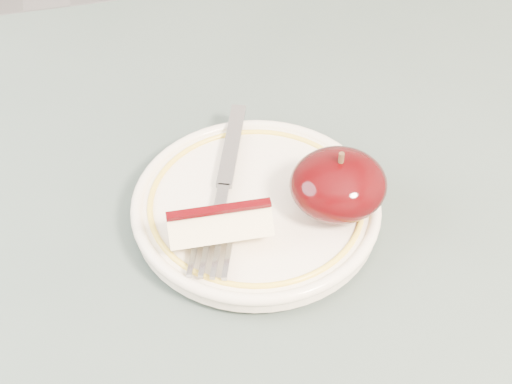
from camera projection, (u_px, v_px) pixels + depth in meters
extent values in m
cylinder|color=brown|center=(449.00, 213.00, 1.08)|extent=(0.05, 0.05, 0.71)
cube|color=#404F49|center=(258.00, 367.00, 0.47)|extent=(0.90, 0.90, 0.04)
cylinder|color=#F1E4CA|center=(256.00, 215.00, 0.53)|extent=(0.10, 0.10, 0.01)
cylinder|color=#F1E4CA|center=(256.00, 207.00, 0.53)|extent=(0.18, 0.18, 0.01)
torus|color=#F1E4CA|center=(256.00, 202.00, 0.52)|extent=(0.18, 0.18, 0.01)
torus|color=yellow|center=(256.00, 201.00, 0.52)|extent=(0.16, 0.16, 0.00)
ellipsoid|color=black|center=(338.00, 184.00, 0.51)|extent=(0.07, 0.07, 0.04)
cylinder|color=#472D19|center=(341.00, 159.00, 0.49)|extent=(0.00, 0.00, 0.01)
cube|color=beige|center=(220.00, 226.00, 0.49)|extent=(0.07, 0.03, 0.03)
cube|color=#360104|center=(219.00, 209.00, 0.47)|extent=(0.07, 0.01, 0.00)
cube|color=gray|center=(232.00, 144.00, 0.56)|extent=(0.04, 0.09, 0.00)
cube|color=gray|center=(222.00, 199.00, 0.52)|extent=(0.02, 0.03, 0.00)
cube|color=gray|center=(217.00, 224.00, 0.50)|extent=(0.03, 0.03, 0.00)
cube|color=gray|center=(228.00, 257.00, 0.48)|extent=(0.02, 0.04, 0.00)
cube|color=gray|center=(216.00, 256.00, 0.48)|extent=(0.02, 0.04, 0.00)
cube|color=gray|center=(205.00, 255.00, 0.48)|extent=(0.02, 0.04, 0.00)
cube|color=gray|center=(194.00, 254.00, 0.48)|extent=(0.02, 0.04, 0.00)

